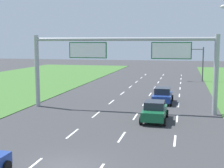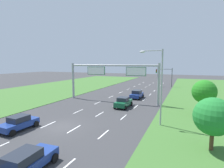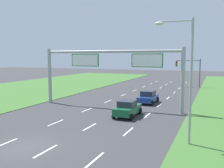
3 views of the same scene
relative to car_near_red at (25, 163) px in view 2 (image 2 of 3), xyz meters
name	(u,v)px [view 2 (image 2 of 3)]	position (x,y,z in m)	size (l,w,h in m)	color
ground_plane	(61,127)	(-3.42, 7.55, -0.76)	(200.00, 200.00, 0.00)	#38383A
grass_verge_left	(12,97)	(-24.42, 17.55, -0.73)	(24.00, 120.00, 0.06)	#3D6B2D
lane_dashes_inner_left	(105,100)	(-5.17, 22.55, -0.76)	(0.14, 68.40, 0.01)	white
lane_dashes_inner_right	(122,101)	(-1.67, 22.55, -0.76)	(0.14, 68.40, 0.01)	white
lane_dashes_slip	(140,103)	(1.83, 22.55, -0.76)	(0.14, 68.40, 0.01)	white
car_near_red	(25,163)	(0.00, 0.00, 0.00)	(2.19, 4.57, 1.51)	navy
car_lead_silver	(137,94)	(0.16, 26.30, 0.06)	(2.15, 4.05, 1.63)	navy
car_mid_lane	(123,102)	(0.07, 18.43, 0.05)	(2.04, 4.06, 1.64)	#145633
car_far_ahead	(19,123)	(-6.88, 5.14, -0.01)	(2.16, 3.95, 1.50)	navy
sign_gantry	(112,75)	(-3.26, 21.79, 4.15)	(17.24, 0.44, 7.00)	#9EA0A5
traffic_light_mast	(165,74)	(3.34, 46.49, 3.10)	(4.76, 0.49, 5.60)	#47494F
street_lamp	(158,81)	(6.25, 12.27, 4.32)	(2.61, 0.32, 8.50)	#9EA0A5
roadside_tree_near	(213,117)	(11.18, 8.03, 2.04)	(3.01, 3.01, 4.32)	#513823
roadside_tree_mid	(204,92)	(11.39, 18.51, 2.45)	(3.12, 3.12, 4.78)	#513823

